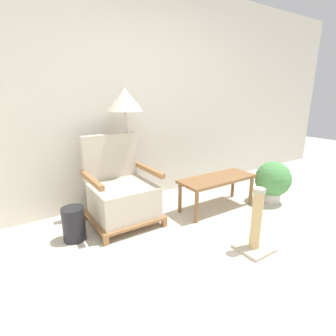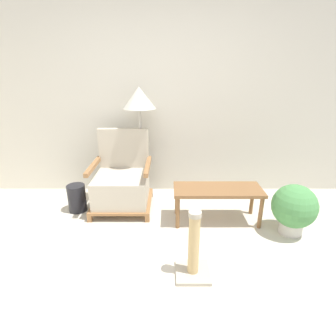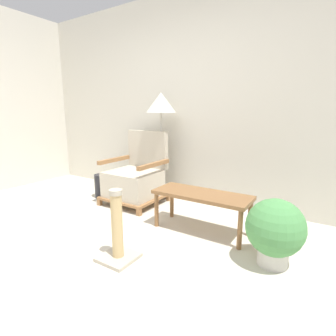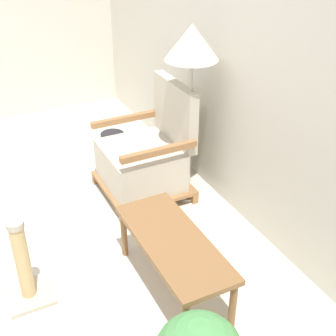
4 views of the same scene
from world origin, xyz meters
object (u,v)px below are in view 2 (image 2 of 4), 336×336
at_px(scratching_post, 194,253).
at_px(floor_lamp, 140,102).
at_px(vase, 78,198).
at_px(armchair, 123,183).
at_px(coffee_table, 218,193).
at_px(potted_plant, 295,208).

bearing_deg(scratching_post, floor_lamp, 110.86).
bearing_deg(scratching_post, vase, 140.57).
distance_m(armchair, coffee_table, 1.16).
distance_m(coffee_table, potted_plant, 0.79).
bearing_deg(coffee_table, floor_lamp, 146.09).
bearing_deg(potted_plant, floor_lamp, 152.67).
xyz_separation_m(armchair, scratching_post, (0.77, -1.17, -0.11)).
bearing_deg(floor_lamp, potted_plant, -27.33).
bearing_deg(vase, potted_plant, -11.17).
relative_size(floor_lamp, coffee_table, 1.48).
relative_size(vase, scratching_post, 0.56).
distance_m(armchair, floor_lamp, 1.00).
xyz_separation_m(floor_lamp, coffee_table, (0.90, -0.60, -0.91)).
distance_m(armchair, vase, 0.57).
relative_size(armchair, coffee_table, 0.97).
bearing_deg(vase, scratching_post, -39.43).
height_order(floor_lamp, coffee_table, floor_lamp).
relative_size(potted_plant, scratching_post, 0.90).
bearing_deg(potted_plant, coffee_table, 161.73).
xyz_separation_m(armchair, potted_plant, (1.86, -0.56, -0.03)).
relative_size(floor_lamp, scratching_post, 2.41).
relative_size(coffee_table, scratching_post, 1.63).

